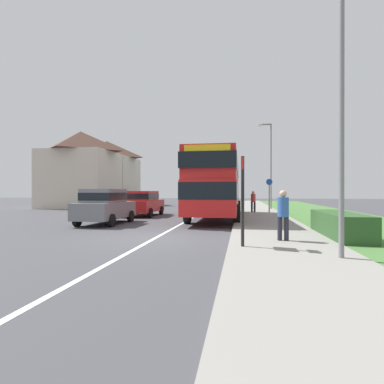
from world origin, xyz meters
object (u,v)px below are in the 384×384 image
at_px(double_decker_bus, 216,183).
at_px(pedestrian_at_stop, 283,213).
at_px(pedestrian_walking_away, 253,200).
at_px(street_lamp_mid, 270,161).
at_px(street_lamp_near, 337,84).
at_px(cycle_route_sign, 269,194).
at_px(parked_car_red, 143,202).
at_px(bus_stop_sign, 243,195).
at_px(parked_car_grey, 105,205).

relative_size(double_decker_bus, pedestrian_at_stop, 6.09).
xyz_separation_m(pedestrian_walking_away, street_lamp_mid, (1.57, 4.46, 3.32)).
bearing_deg(street_lamp_mid, street_lamp_near, -90.81).
bearing_deg(double_decker_bus, street_lamp_near, -71.30).
height_order(pedestrian_at_stop, cycle_route_sign, cycle_route_sign).
bearing_deg(street_lamp_mid, parked_car_red, -139.24).
xyz_separation_m(parked_car_red, street_lamp_near, (8.61, -12.06, 3.18)).
bearing_deg(parked_car_red, double_decker_bus, -15.92).
bearing_deg(bus_stop_sign, parked_car_grey, 139.40).
distance_m(double_decker_bus, parked_car_grey, 6.55).
distance_m(parked_car_grey, parked_car_red, 5.18).
xyz_separation_m(bus_stop_sign, street_lamp_mid, (2.39, 18.61, 2.75)).
bearing_deg(parked_car_grey, parked_car_red, 87.49).
bearing_deg(pedestrian_at_stop, street_lamp_mid, 86.21).
xyz_separation_m(double_decker_bus, cycle_route_sign, (3.41, 4.26, -0.71)).
height_order(parked_car_red, pedestrian_walking_away, pedestrian_walking_away).
xyz_separation_m(pedestrian_walking_away, street_lamp_near, (1.29, -15.26, 3.11)).
bearing_deg(bus_stop_sign, double_decker_bus, 98.90).
relative_size(parked_car_red, pedestrian_at_stop, 2.55).
relative_size(pedestrian_walking_away, bus_stop_sign, 0.64).
distance_m(pedestrian_walking_away, street_lamp_near, 15.63).
bearing_deg(cycle_route_sign, parked_car_grey, -137.22).
xyz_separation_m(parked_car_red, pedestrian_walking_away, (7.32, 3.20, 0.07)).
relative_size(parked_car_grey, street_lamp_near, 0.56).
xyz_separation_m(pedestrian_at_stop, pedestrian_walking_away, (-0.41, 12.95, 0.00)).
relative_size(double_decker_bus, parked_car_grey, 2.57).
bearing_deg(street_lamp_mid, parked_car_grey, -125.38).
distance_m(parked_car_red, bus_stop_sign, 12.75).
xyz_separation_m(pedestrian_at_stop, cycle_route_sign, (0.69, 12.58, 0.45)).
relative_size(bus_stop_sign, cycle_route_sign, 1.03).
xyz_separation_m(double_decker_bus, bus_stop_sign, (1.49, -9.52, -0.60)).
bearing_deg(street_lamp_mid, cycle_route_sign, -95.48).
height_order(parked_car_red, bus_stop_sign, bus_stop_sign).
height_order(parked_car_grey, pedestrian_at_stop, parked_car_grey).
bearing_deg(pedestrian_at_stop, pedestrian_walking_away, 91.83).
bearing_deg(pedestrian_walking_away, parked_car_red, -156.39).
height_order(parked_car_red, street_lamp_mid, street_lamp_mid).
distance_m(double_decker_bus, parked_car_red, 5.36).
bearing_deg(pedestrian_at_stop, cycle_route_sign, 86.86).
bearing_deg(pedestrian_at_stop, double_decker_bus, 108.14).
bearing_deg(double_decker_bus, bus_stop_sign, -81.10).
bearing_deg(pedestrian_walking_away, street_lamp_near, -85.18).
bearing_deg(street_lamp_near, parked_car_grey, 142.09).
height_order(double_decker_bus, parked_car_grey, double_decker_bus).
distance_m(double_decker_bus, pedestrian_walking_away, 5.31).
distance_m(parked_car_red, street_lamp_near, 15.16).
xyz_separation_m(parked_car_grey, cycle_route_sign, (8.66, 8.01, 0.48)).
bearing_deg(parked_car_red, street_lamp_near, -54.47).
relative_size(street_lamp_near, street_lamp_mid, 0.95).
bearing_deg(pedestrian_at_stop, bus_stop_sign, -135.78).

